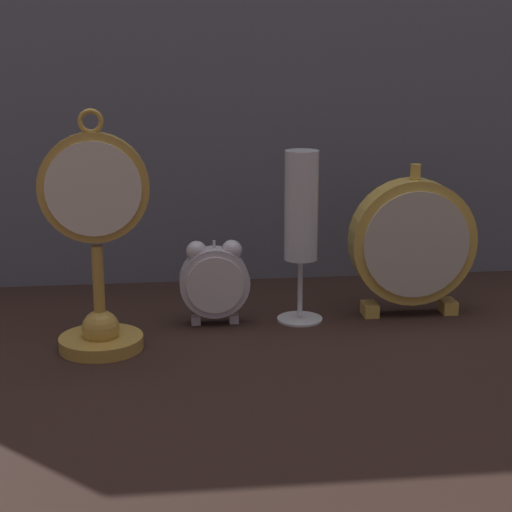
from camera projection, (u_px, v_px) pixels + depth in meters
name	position (u px, v px, depth m)	size (l,w,h in m)	color
ground_plane	(264.00, 352.00, 1.04)	(4.00, 4.00, 0.00)	black
fabric_backdrop_drape	(237.00, 73.00, 1.28)	(1.59, 0.01, 0.64)	slate
pocket_watch_on_stand	(97.00, 254.00, 1.03)	(0.13, 0.10, 0.29)	gold
alarm_clock_twin_bell	(214.00, 278.00, 1.13)	(0.09, 0.03, 0.11)	silver
mantel_clock_silver	(412.00, 243.00, 1.16)	(0.17, 0.04, 0.21)	gold
champagne_flute	(301.00, 218.00, 1.13)	(0.06, 0.06, 0.23)	silver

